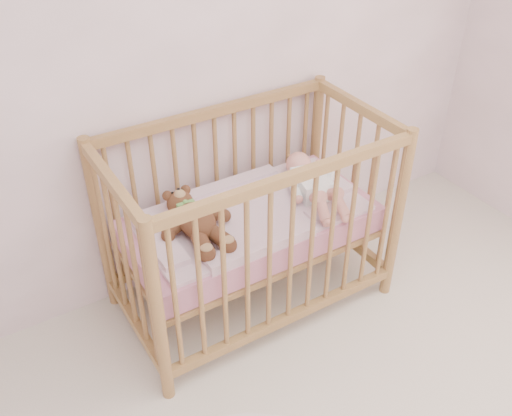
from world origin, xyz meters
TOP-DOWN VIEW (x-y plane):
  - wall_back at (0.00, 2.00)m, footprint 4.00×0.02m
  - crib at (0.19, 1.60)m, footprint 1.36×0.76m
  - mattress at (0.19, 1.60)m, footprint 1.22×0.62m
  - blanket at (0.19, 1.60)m, footprint 1.10×0.58m
  - baby at (0.54, 1.58)m, footprint 0.41×0.65m
  - teddy_bear at (-0.11, 1.58)m, footprint 0.37×0.52m

SIDE VIEW (x-z plane):
  - mattress at x=0.19m, z-range 0.42..0.55m
  - crib at x=0.19m, z-range 0.00..1.00m
  - blanket at x=0.19m, z-range 0.53..0.59m
  - baby at x=0.54m, z-range 0.56..0.71m
  - teddy_bear at x=-0.11m, z-range 0.57..0.72m
  - wall_back at x=0.00m, z-range 0.00..2.70m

